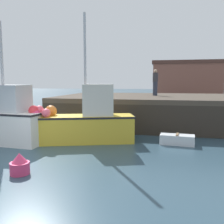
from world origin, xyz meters
TOP-DOWN VIEW (x-y plane):
  - ground at (0.00, 0.00)m, footprint 120.00×160.00m
  - pier at (3.37, 8.03)m, footprint 10.58×7.20m
  - fishing_boat_near_left at (-2.23, 2.37)m, footprint 3.82×1.83m
  - fishing_boat_near_right at (1.16, 3.13)m, footprint 4.36×2.42m
  - rowboat at (5.04, 3.51)m, footprint 1.47×0.75m
  - dockworker at (3.90, 8.87)m, footprint 0.34×0.34m
  - warehouse at (7.81, 32.93)m, footprint 10.26×6.06m
  - mooring_buoy_foreground at (0.42, -0.88)m, footprint 0.56×0.56m

SIDE VIEW (x-z plane):
  - ground at x=0.00m, z-range -0.10..0.00m
  - rowboat at x=5.04m, z-range -0.02..0.44m
  - mooring_buoy_foreground at x=0.42m, z-range -0.03..0.59m
  - fishing_boat_near_left at x=-2.23m, z-range -1.64..3.51m
  - fishing_boat_near_right at x=1.16m, z-range -1.81..3.69m
  - pier at x=3.37m, z-range 0.59..2.35m
  - dockworker at x=3.90m, z-range 1.77..3.41m
  - warehouse at x=7.81m, z-range 0.02..5.74m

